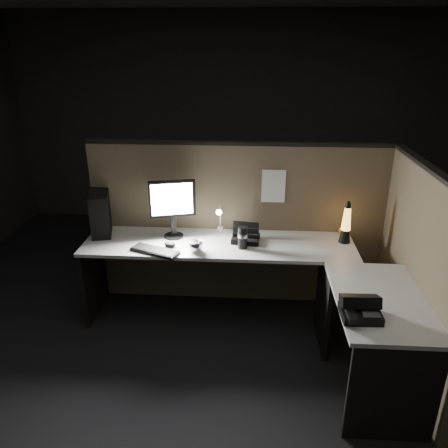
# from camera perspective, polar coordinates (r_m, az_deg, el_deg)

# --- Properties ---
(floor) EXTENTS (6.00, 6.00, 0.00)m
(floor) POSITION_cam_1_polar(r_m,az_deg,el_deg) (3.60, 1.07, -17.24)
(floor) COLOR black
(floor) RESTS_ON ground
(room_shell) EXTENTS (6.00, 6.00, 6.00)m
(room_shell) POSITION_cam_1_polar(r_m,az_deg,el_deg) (2.85, 1.30, 8.69)
(room_shell) COLOR silver
(room_shell) RESTS_ON ground
(partition_back) EXTENTS (2.66, 0.06, 1.50)m
(partition_back) POSITION_cam_1_polar(r_m,az_deg,el_deg) (4.01, 1.81, -0.26)
(partition_back) COLOR brown
(partition_back) RESTS_ON ground
(partition_right) EXTENTS (0.06, 1.66, 1.50)m
(partition_right) POSITION_cam_1_polar(r_m,az_deg,el_deg) (3.47, 23.87, -6.10)
(partition_right) COLOR brown
(partition_right) RESTS_ON ground
(desk) EXTENTS (2.60, 1.60, 0.73)m
(desk) POSITION_cam_1_polar(r_m,az_deg,el_deg) (3.47, 4.33, -7.24)
(desk) COLOR beige
(desk) RESTS_ON ground
(pc_tower) EXTENTS (0.25, 0.39, 0.38)m
(pc_tower) POSITION_cam_1_polar(r_m,az_deg,el_deg) (4.00, -15.84, 1.40)
(pc_tower) COLOR black
(pc_tower) RESTS_ON desk
(monitor) EXTENTS (0.39, 0.17, 0.51)m
(monitor) POSITION_cam_1_polar(r_m,az_deg,el_deg) (3.76, -6.74, 2.71)
(monitor) COLOR black
(monitor) RESTS_ON desk
(keyboard) EXTENTS (0.43, 0.28, 0.02)m
(keyboard) POSITION_cam_1_polar(r_m,az_deg,el_deg) (3.60, -9.01, -3.48)
(keyboard) COLOR black
(keyboard) RESTS_ON desk
(mouse) EXTENTS (0.11, 0.09, 0.04)m
(mouse) POSITION_cam_1_polar(r_m,az_deg,el_deg) (3.67, -7.08, -2.67)
(mouse) COLOR black
(mouse) RESTS_ON desk
(clip_lamp) EXTENTS (0.05, 0.20, 0.26)m
(clip_lamp) POSITION_cam_1_polar(r_m,az_deg,el_deg) (3.84, -0.58, 0.77)
(clip_lamp) COLOR silver
(clip_lamp) RESTS_ON desk
(organizer) EXTENTS (0.25, 0.23, 0.17)m
(organizer) POSITION_cam_1_polar(r_m,az_deg,el_deg) (3.75, 2.85, -1.65)
(organizer) COLOR black
(organizer) RESTS_ON desk
(lava_lamp) EXTENTS (0.10, 0.10, 0.37)m
(lava_lamp) POSITION_cam_1_polar(r_m,az_deg,el_deg) (3.81, 15.64, -0.19)
(lava_lamp) COLOR black
(lava_lamp) RESTS_ON desk
(travel_mug) EXTENTS (0.08, 0.08, 0.19)m
(travel_mug) POSITION_cam_1_polar(r_m,az_deg,el_deg) (3.59, 2.45, -1.79)
(travel_mug) COLOR black
(travel_mug) RESTS_ON desk
(steel_mug) EXTENTS (0.15, 0.15, 0.09)m
(steel_mug) POSITION_cam_1_polar(r_m,az_deg,el_deg) (3.56, -3.67, -2.92)
(steel_mug) COLOR silver
(steel_mug) RESTS_ON desk
(figurine) EXTENTS (0.05, 0.05, 0.05)m
(figurine) POSITION_cam_1_polar(r_m,az_deg,el_deg) (3.99, 15.07, -0.79)
(figurine) COLOR orange
(figurine) RESTS_ON desk
(pinned_paper) EXTENTS (0.21, 0.00, 0.29)m
(pinned_paper) POSITION_cam_1_polar(r_m,az_deg,el_deg) (3.84, 6.47, 4.93)
(pinned_paper) COLOR white
(pinned_paper) RESTS_ON partition_back
(desk_phone) EXTENTS (0.24, 0.26, 0.14)m
(desk_phone) POSITION_cam_1_polar(r_m,az_deg,el_deg) (2.87, 17.29, -10.47)
(desk_phone) COLOR black
(desk_phone) RESTS_ON desk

